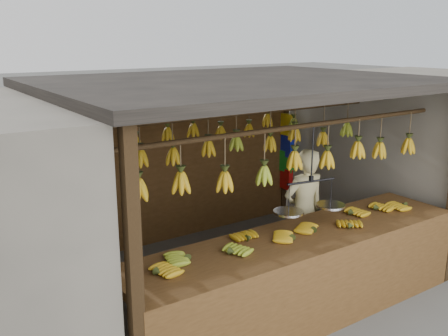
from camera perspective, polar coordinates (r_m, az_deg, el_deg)
ground at (r=6.30m, az=1.57°, el=-12.09°), size 80.00×80.00×0.00m
stall at (r=5.96m, az=-0.15°, el=6.31°), size 4.30×3.30×2.40m
neighbor_right at (r=8.44m, az=21.90°, el=2.07°), size 3.00×3.00×2.30m
counter at (r=5.13m, az=9.66°, el=-9.92°), size 3.89×0.89×0.96m
hanging_bananas at (r=5.77m, az=1.73°, el=2.51°), size 3.65×2.24×0.39m
balance_scale at (r=5.27m, az=9.80°, el=-4.19°), size 0.81×0.39×0.90m
vendor at (r=6.16m, az=9.08°, el=-4.98°), size 0.60×0.42×1.57m
bag_bundles at (r=8.10m, az=7.20°, el=1.73°), size 0.08×0.26×1.23m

